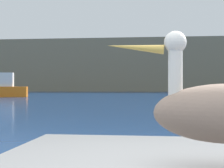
{
  "coord_description": "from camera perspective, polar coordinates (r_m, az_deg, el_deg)",
  "views": [
    {
      "loc": [
        0.11,
        -2.13,
        1.29
      ],
      "look_at": [
        -2.9,
        21.23,
        1.31
      ],
      "focal_mm": 60.87,
      "sensor_mm": 36.0,
      "label": 1
    }
  ],
  "objects": [
    {
      "name": "fishing_boat_orange",
      "position": [
        39.94,
        -16.06,
        -0.67
      ],
      "size": [
        5.09,
        2.56,
        5.0
      ],
      "rotation": [
        0.0,
        0.0,
        3.38
      ],
      "color": "orange",
      "rests_on": "ground"
    },
    {
      "name": "hillside_backdrop",
      "position": [
        72.06,
        7.25,
        2.64
      ],
      "size": [
        140.0,
        14.9,
        9.31
      ],
      "primitive_type": "cube",
      "color": "#7F755B",
      "rests_on": "ground"
    }
  ]
}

